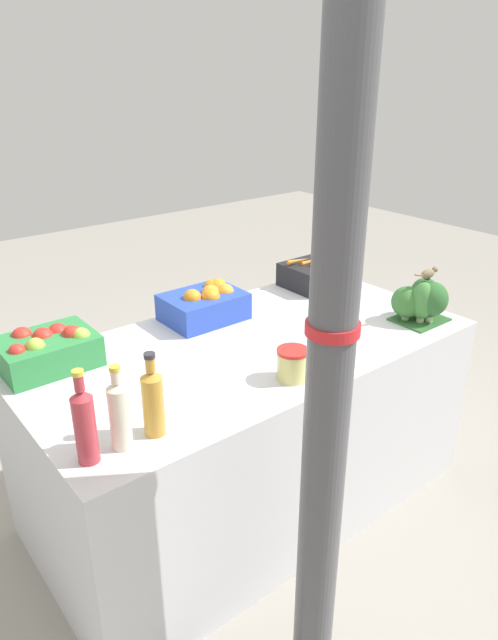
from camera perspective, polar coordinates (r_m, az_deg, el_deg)
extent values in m
plane|color=gray|center=(2.71, 0.00, -17.28)|extent=(10.00, 10.00, 0.00)
cube|color=silver|center=(2.47, 0.00, -10.45)|extent=(1.79, 0.91, 0.78)
cylinder|color=#4C4C51|center=(1.42, 8.10, -4.83)|extent=(0.12, 0.12, 2.21)
cylinder|color=red|center=(1.38, 8.36, -0.79)|extent=(0.13, 0.13, 0.03)
cube|color=#2D8442|center=(2.20, -19.49, -3.02)|extent=(0.34, 0.25, 0.12)
sphere|color=red|center=(2.23, -18.54, -1.26)|extent=(0.08, 0.08, 0.08)
sphere|color=#9EBC42|center=(2.16, -16.41, -1.59)|extent=(0.07, 0.07, 0.07)
sphere|color=red|center=(2.11, -22.16, -3.01)|extent=(0.06, 0.06, 0.06)
sphere|color=red|center=(2.24, -21.73, -1.63)|extent=(0.08, 0.08, 0.08)
sphere|color=red|center=(2.18, -17.25, -1.43)|extent=(0.07, 0.07, 0.07)
sphere|color=red|center=(2.21, -19.87, -1.72)|extent=(0.08, 0.08, 0.08)
sphere|color=#9EBC42|center=(2.12, -20.57, -2.55)|extent=(0.07, 0.07, 0.07)
cube|color=#2847B7|center=(2.47, -4.57, 1.33)|extent=(0.34, 0.25, 0.12)
sphere|color=orange|center=(2.42, -3.81, 2.27)|extent=(0.08, 0.08, 0.08)
sphere|color=orange|center=(2.48, -2.36, 2.78)|extent=(0.08, 0.08, 0.08)
sphere|color=orange|center=(2.48, -3.82, 2.54)|extent=(0.09, 0.09, 0.09)
sphere|color=orange|center=(2.54, -3.65, 3.17)|extent=(0.08, 0.08, 0.08)
sphere|color=orange|center=(2.54, -3.15, 3.24)|extent=(0.09, 0.09, 0.09)
sphere|color=orange|center=(2.41, -5.70, 2.18)|extent=(0.08, 0.08, 0.08)
cube|color=black|center=(2.89, 6.88, 4.61)|extent=(0.34, 0.25, 0.12)
cone|color=orange|center=(2.90, 8.13, 6.31)|extent=(0.13, 0.06, 0.03)
cone|color=orange|center=(2.90, 8.48, 6.22)|extent=(0.13, 0.03, 0.03)
cone|color=orange|center=(2.83, 4.98, 5.95)|extent=(0.13, 0.04, 0.02)
cone|color=orange|center=(2.84, 7.26, 5.88)|extent=(0.12, 0.03, 0.03)
cone|color=orange|center=(2.89, 7.96, 5.97)|extent=(0.15, 0.05, 0.02)
cone|color=orange|center=(2.87, 6.53, 5.91)|extent=(0.17, 0.03, 0.02)
cube|color=#2D602D|center=(2.58, 16.66, 0.06)|extent=(0.22, 0.18, 0.01)
ellipsoid|color=#387033|center=(2.53, 15.52, 1.77)|extent=(0.13, 0.13, 0.13)
cylinder|color=#B2C693|center=(2.55, 15.36, 0.33)|extent=(0.03, 0.03, 0.02)
ellipsoid|color=#2D602D|center=(2.53, 17.79, 2.00)|extent=(0.14, 0.14, 0.15)
cylinder|color=#B2C693|center=(2.56, 17.54, 0.15)|extent=(0.03, 0.03, 0.02)
ellipsoid|color=#2D602D|center=(2.59, 17.13, 2.51)|extent=(0.12, 0.12, 0.14)
cylinder|color=#B2C693|center=(2.62, 16.91, 0.80)|extent=(0.03, 0.03, 0.02)
ellipsoid|color=#427F3D|center=(2.51, 16.98, 1.86)|extent=(0.11, 0.11, 0.16)
cylinder|color=#B2C693|center=(2.54, 16.75, 0.08)|extent=(0.03, 0.03, 0.02)
cylinder|color=#B2333D|center=(1.64, -16.04, -10.53)|extent=(0.06, 0.06, 0.20)
cone|color=#B2333D|center=(1.58, -16.50, -7.14)|extent=(0.06, 0.06, 0.02)
cylinder|color=#B2333D|center=(1.56, -16.64, -6.05)|extent=(0.03, 0.03, 0.05)
cylinder|color=gold|center=(1.55, -16.77, -5.08)|extent=(0.03, 0.03, 0.01)
cylinder|color=beige|center=(1.68, -12.78, -9.55)|extent=(0.06, 0.06, 0.19)
cone|color=beige|center=(1.62, -13.12, -6.42)|extent=(0.06, 0.06, 0.02)
cylinder|color=beige|center=(1.61, -13.21, -5.54)|extent=(0.03, 0.03, 0.04)
cylinder|color=gold|center=(1.59, -13.30, -4.72)|extent=(0.03, 0.03, 0.01)
cylinder|color=gold|center=(1.72, -9.54, -8.47)|extent=(0.06, 0.06, 0.19)
cone|color=gold|center=(1.66, -9.78, -5.40)|extent=(0.06, 0.06, 0.02)
cylinder|color=gold|center=(1.65, -9.86, -4.41)|extent=(0.03, 0.03, 0.04)
cylinder|color=#2D2D33|center=(1.63, -9.93, -3.52)|extent=(0.03, 0.03, 0.01)
cylinder|color=#D1CC75|center=(2.00, 4.35, -4.58)|extent=(0.11, 0.11, 0.10)
cylinder|color=red|center=(1.97, 4.40, -3.12)|extent=(0.11, 0.11, 0.01)
cube|color=#4C3D2D|center=(2.52, 17.39, 3.94)|extent=(0.02, 0.02, 0.01)
ellipsoid|color=#7A664C|center=(2.51, 17.45, 4.43)|extent=(0.08, 0.04, 0.04)
sphere|color=#897556|center=(2.54, 18.11, 4.84)|extent=(0.03, 0.03, 0.03)
cone|color=#4C3D28|center=(2.55, 18.28, 4.88)|extent=(0.01, 0.01, 0.01)
cube|color=#7A664C|center=(2.47, 16.65, 4.31)|extent=(0.04, 0.02, 0.01)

